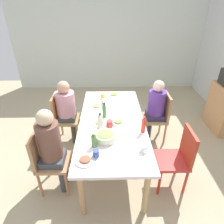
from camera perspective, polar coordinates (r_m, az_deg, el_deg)
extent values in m
plane|color=tan|center=(3.29, 0.00, -13.41)|extent=(7.14, 7.14, 0.00)
cube|color=silver|center=(5.49, -0.82, 20.22)|extent=(0.12, 5.15, 2.60)
cube|color=white|center=(2.84, 0.00, -2.96)|extent=(2.06, 0.94, 0.04)
cylinder|color=tan|center=(3.84, -5.86, 0.08)|extent=(0.07, 0.07, 0.69)
cylinder|color=tan|center=(2.43, -8.91, -22.80)|extent=(0.07, 0.07, 0.69)
cylinder|color=tan|center=(3.85, 5.17, 0.22)|extent=(0.07, 0.07, 0.69)
cylinder|color=tan|center=(2.44, 9.99, -22.40)|extent=(0.07, 0.07, 0.69)
cube|color=#B32E2A|center=(2.74, 17.07, -13.42)|extent=(0.40, 0.40, 0.04)
cylinder|color=#BF3829|center=(2.84, 20.80, -18.74)|extent=(0.04, 0.04, 0.43)
cylinder|color=#B83621|center=(3.06, 18.64, -14.03)|extent=(0.04, 0.04, 0.43)
cylinder|color=#B02D20|center=(2.74, 13.79, -19.55)|extent=(0.04, 0.04, 0.43)
cylinder|color=#AE2925|center=(2.96, 12.23, -14.57)|extent=(0.04, 0.04, 0.43)
cube|color=#AE3521|center=(2.65, 21.59, -9.36)|extent=(0.38, 0.04, 0.45)
cube|color=tan|center=(2.70, -16.76, -14.00)|extent=(0.40, 0.40, 0.04)
cylinder|color=tan|center=(3.02, -18.57, -14.65)|extent=(0.04, 0.04, 0.43)
cylinder|color=#B5784F|center=(2.80, -20.42, -19.51)|extent=(0.04, 0.04, 0.43)
cylinder|color=#AB7549|center=(2.94, -12.01, -14.98)|extent=(0.04, 0.04, 0.43)
cylinder|color=#B57657|center=(2.72, -13.20, -20.07)|extent=(0.04, 0.04, 0.43)
cube|color=#AF7F56|center=(2.61, -21.40, -10.03)|extent=(0.38, 0.04, 0.45)
cylinder|color=#44374A|center=(2.88, -13.74, -16.05)|extent=(0.09, 0.09, 0.45)
cylinder|color=#444747|center=(2.78, -14.37, -18.43)|extent=(0.09, 0.09, 0.45)
cube|color=#3D444B|center=(2.66, -16.95, -13.07)|extent=(0.30, 0.30, 0.10)
cylinder|color=brown|center=(2.48, -17.96, -8.11)|extent=(0.28, 0.28, 0.49)
sphere|color=beige|center=(2.29, -19.26, -1.59)|extent=(0.19, 0.19, 0.19)
cube|color=#A48353|center=(3.52, 12.42, -1.82)|extent=(0.40, 0.40, 0.04)
cylinder|color=#B07759|center=(3.55, 15.28, -6.30)|extent=(0.04, 0.04, 0.43)
cylinder|color=#A88550|center=(3.82, 14.00, -3.26)|extent=(0.04, 0.04, 0.43)
cylinder|color=#AF8249|center=(3.47, 9.86, -6.52)|extent=(0.04, 0.04, 0.43)
cylinder|color=#B17550|center=(3.74, 8.97, -3.39)|extent=(0.04, 0.04, 0.43)
cube|color=#A67C4C|center=(3.45, 15.76, 1.54)|extent=(0.38, 0.04, 0.45)
cylinder|color=#302F45|center=(3.55, 10.74, -5.48)|extent=(0.09, 0.09, 0.45)
cylinder|color=navy|center=(3.68, 10.28, -4.02)|extent=(0.09, 0.09, 0.45)
cube|color=#312951|center=(3.49, 12.53, -0.99)|extent=(0.30, 0.30, 0.10)
cylinder|color=#5C3697|center=(3.36, 13.02, 2.77)|extent=(0.29, 0.29, 0.42)
sphere|color=beige|center=(3.24, 13.62, 7.38)|extent=(0.19, 0.19, 0.19)
cube|color=tan|center=(3.49, -12.94, -2.14)|extent=(0.40, 0.40, 0.04)
cylinder|color=#A8814D|center=(3.79, -14.64, -3.64)|extent=(0.04, 0.04, 0.43)
cylinder|color=tan|center=(3.52, -15.72, -6.73)|extent=(0.04, 0.04, 0.43)
cylinder|color=#A97B48|center=(3.72, -9.53, -3.64)|extent=(0.04, 0.04, 0.43)
cylinder|color=tan|center=(3.45, -10.21, -6.80)|extent=(0.04, 0.04, 0.43)
cube|color=#B37E49|center=(3.42, -16.34, 1.17)|extent=(0.38, 0.04, 0.45)
cylinder|color=#42384A|center=(3.66, -10.80, -4.30)|extent=(0.09, 0.09, 0.45)
cylinder|color=#444039|center=(3.53, -11.16, -5.78)|extent=(0.09, 0.09, 0.45)
cube|color=#373E3D|center=(3.46, -13.05, -1.31)|extent=(0.30, 0.30, 0.10)
cylinder|color=pink|center=(3.34, -13.55, 2.39)|extent=(0.32, 0.32, 0.41)
sphere|color=tan|center=(3.21, -14.18, 7.05)|extent=(0.21, 0.21, 0.21)
cylinder|color=white|center=(3.57, 0.53, 4.98)|extent=(0.24, 0.24, 0.01)
ellipsoid|color=#84A246|center=(3.56, 0.53, 5.27)|extent=(0.13, 0.13, 0.02)
cylinder|color=white|center=(3.20, -4.56, 1.68)|extent=(0.25, 0.25, 0.01)
ellipsoid|color=tan|center=(3.19, -4.58, 1.99)|extent=(0.14, 0.14, 0.02)
cylinder|color=white|center=(2.78, 1.80, -3.15)|extent=(0.20, 0.20, 0.01)
ellipsoid|color=#7B9F4C|center=(2.76, 1.81, -2.81)|extent=(0.11, 0.11, 0.02)
cylinder|color=white|center=(2.77, -3.64, -3.34)|extent=(0.22, 0.22, 0.01)
ellipsoid|color=#78A049|center=(2.75, -3.65, -3.01)|extent=(0.12, 0.12, 0.02)
cylinder|color=silver|center=(2.21, -7.93, -13.94)|extent=(0.22, 0.22, 0.01)
ellipsoid|color=#9B5C41|center=(2.20, -7.97, -13.57)|extent=(0.12, 0.12, 0.02)
cylinder|color=beige|center=(2.44, -2.00, -7.34)|extent=(0.26, 0.26, 0.09)
ellipsoid|color=#8AA857|center=(2.42, -2.02, -6.49)|extent=(0.21, 0.21, 0.04)
cylinder|color=white|center=(2.32, 9.30, -10.52)|extent=(0.08, 0.08, 0.08)
torus|color=white|center=(2.28, 9.53, -11.40)|extent=(0.05, 0.01, 0.05)
cylinder|color=#3C4FA0|center=(2.22, -4.75, -12.12)|extent=(0.07, 0.07, 0.09)
torus|color=#315BA6|center=(2.19, -4.81, -12.96)|extent=(0.05, 0.01, 0.05)
cylinder|color=#E4BE47|center=(3.44, -2.75, 4.68)|extent=(0.08, 0.08, 0.09)
torus|color=#EBC049|center=(3.40, -2.76, 4.30)|extent=(0.05, 0.01, 0.05)
cylinder|color=white|center=(3.25, -2.51, 2.98)|extent=(0.08, 0.08, 0.09)
torus|color=white|center=(3.20, -2.52, 2.56)|extent=(0.05, 0.01, 0.05)
cylinder|color=#C44441|center=(2.68, -0.73, -3.47)|extent=(0.09, 0.09, 0.10)
torus|color=#C44842|center=(2.63, -0.71, -4.15)|extent=(0.05, 0.01, 0.05)
cylinder|color=#50813E|center=(2.34, -5.33, -8.55)|extent=(0.06, 0.06, 0.15)
cone|color=#47762F|center=(2.28, -5.44, -6.75)|extent=(0.06, 0.06, 0.03)
cylinder|color=silver|center=(2.27, -5.46, -6.35)|extent=(0.03, 0.03, 0.01)
cylinder|color=red|center=(2.58, 9.22, -4.03)|extent=(0.06, 0.06, 0.19)
cone|color=red|center=(2.52, 9.43, -1.95)|extent=(0.05, 0.05, 0.03)
cylinder|color=red|center=(2.51, 9.46, -1.57)|extent=(0.03, 0.03, 0.01)
cylinder|color=silver|center=(2.63, -3.54, -3.03)|extent=(0.07, 0.07, 0.19)
cone|color=#EFE7CA|center=(2.57, -3.62, -0.98)|extent=(0.06, 0.06, 0.03)
cylinder|color=black|center=(2.56, -3.63, -0.60)|extent=(0.03, 0.03, 0.01)
cylinder|color=#448133|center=(2.87, -2.30, 0.18)|extent=(0.06, 0.06, 0.19)
cone|color=#447842|center=(2.82, -2.35, 2.15)|extent=(0.05, 0.05, 0.03)
cylinder|color=black|center=(2.81, -2.35, 2.51)|extent=(0.03, 0.03, 0.01)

